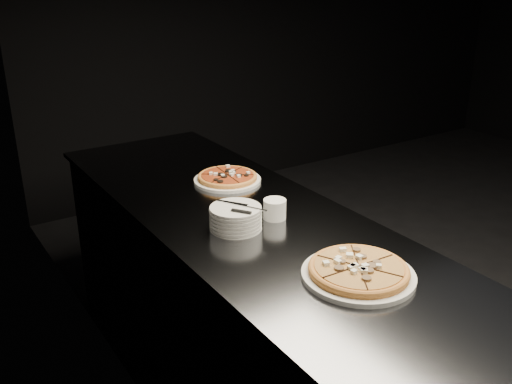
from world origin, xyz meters
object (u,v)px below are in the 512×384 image
counter (254,322)px  pizza_tomato (227,178)px  plate_stack (236,218)px  cutlery (239,207)px  pizza_mushroom (358,271)px  ramekin (275,209)px

counter → pizza_tomato: bearing=73.2°
plate_stack → cutlery: cutlery is taller
pizza_mushroom → pizza_tomato: bearing=84.7°
plate_stack → cutlery: 0.05m
pizza_tomato → cutlery: size_ratio=1.81×
pizza_mushroom → pizza_tomato: size_ratio=1.00×
pizza_tomato → ramekin: 0.44m
plate_stack → ramekin: plate_stack is taller
counter → cutlery: cutlery is taller
cutlery → pizza_tomato: bearing=30.0°
counter → pizza_mushroom: pizza_mushroom is taller
ramekin → pizza_tomato: bearing=83.5°
pizza_mushroom → ramekin: bearing=85.7°
plate_stack → ramekin: bearing=-1.6°
pizza_mushroom → counter: bearing=93.7°
pizza_mushroom → pizza_tomato: pizza_mushroom is taller
counter → cutlery: 0.56m
cutlery → pizza_mushroom: bearing=-110.3°
plate_stack → counter: bearing=16.3°
counter → cutlery: (-0.09, -0.04, 0.55)m
cutlery → plate_stack: bearing=83.1°
counter → plate_stack: bearing=-163.7°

